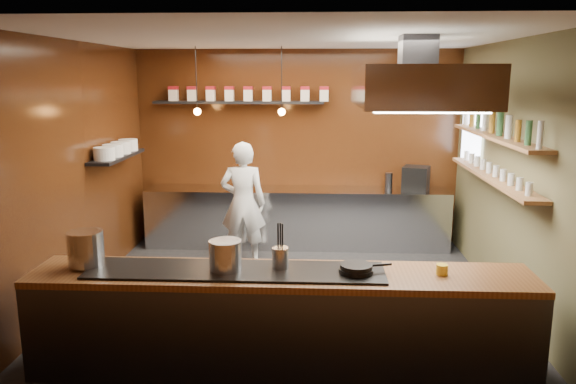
# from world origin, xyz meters

# --- Properties ---
(floor) EXTENTS (5.00, 5.00, 0.00)m
(floor) POSITION_xyz_m (0.00, 0.00, 0.00)
(floor) COLOR black
(floor) RESTS_ON ground
(back_wall) EXTENTS (5.00, 0.00, 5.00)m
(back_wall) POSITION_xyz_m (0.00, 2.50, 1.50)
(back_wall) COLOR #331409
(back_wall) RESTS_ON ground
(left_wall) EXTENTS (0.00, 5.00, 5.00)m
(left_wall) POSITION_xyz_m (-2.50, 0.00, 1.50)
(left_wall) COLOR #331409
(left_wall) RESTS_ON ground
(right_wall) EXTENTS (0.00, 5.00, 5.00)m
(right_wall) POSITION_xyz_m (2.50, 0.00, 1.50)
(right_wall) COLOR brown
(right_wall) RESTS_ON ground
(ceiling) EXTENTS (5.00, 5.00, 0.00)m
(ceiling) POSITION_xyz_m (0.00, 0.00, 3.00)
(ceiling) COLOR silver
(ceiling) RESTS_ON back_wall
(window_pane) EXTENTS (0.00, 1.00, 1.00)m
(window_pane) POSITION_xyz_m (2.45, 1.70, 1.90)
(window_pane) COLOR white
(window_pane) RESTS_ON right_wall
(prep_counter) EXTENTS (4.60, 0.65, 0.90)m
(prep_counter) POSITION_xyz_m (0.00, 2.17, 0.45)
(prep_counter) COLOR silver
(prep_counter) RESTS_ON floor
(pass_counter) EXTENTS (4.40, 0.72, 0.94)m
(pass_counter) POSITION_xyz_m (-0.00, -1.60, 0.47)
(pass_counter) COLOR #38383D
(pass_counter) RESTS_ON floor
(tin_shelf) EXTENTS (2.60, 0.26, 0.04)m
(tin_shelf) POSITION_xyz_m (-0.90, 2.36, 2.20)
(tin_shelf) COLOR black
(tin_shelf) RESTS_ON back_wall
(plate_shelf) EXTENTS (0.30, 1.40, 0.04)m
(plate_shelf) POSITION_xyz_m (-2.34, 1.00, 1.55)
(plate_shelf) COLOR black
(plate_shelf) RESTS_ON left_wall
(bottle_shelf_upper) EXTENTS (0.26, 2.80, 0.04)m
(bottle_shelf_upper) POSITION_xyz_m (2.34, 0.30, 1.92)
(bottle_shelf_upper) COLOR #915F3A
(bottle_shelf_upper) RESTS_ON right_wall
(bottle_shelf_lower) EXTENTS (0.26, 2.80, 0.04)m
(bottle_shelf_lower) POSITION_xyz_m (2.34, 0.30, 1.45)
(bottle_shelf_lower) COLOR #915F3A
(bottle_shelf_lower) RESTS_ON right_wall
(extractor_hood) EXTENTS (1.20, 2.00, 0.72)m
(extractor_hood) POSITION_xyz_m (1.30, -0.40, 2.51)
(extractor_hood) COLOR #38383D
(extractor_hood) RESTS_ON ceiling
(pendant_left) EXTENTS (0.10, 0.10, 0.95)m
(pendant_left) POSITION_xyz_m (-1.40, 1.70, 2.15)
(pendant_left) COLOR black
(pendant_left) RESTS_ON ceiling
(pendant_right) EXTENTS (0.10, 0.10, 0.95)m
(pendant_right) POSITION_xyz_m (-0.20, 1.70, 2.15)
(pendant_right) COLOR black
(pendant_right) RESTS_ON ceiling
(storage_tins) EXTENTS (2.43, 0.13, 0.22)m
(storage_tins) POSITION_xyz_m (-0.75, 2.36, 2.33)
(storage_tins) COLOR beige
(storage_tins) RESTS_ON tin_shelf
(plate_stacks) EXTENTS (0.26, 1.16, 0.16)m
(plate_stacks) POSITION_xyz_m (-2.34, 1.00, 1.65)
(plate_stacks) COLOR white
(plate_stacks) RESTS_ON plate_shelf
(bottles) EXTENTS (0.06, 2.66, 0.24)m
(bottles) POSITION_xyz_m (2.34, 0.30, 2.06)
(bottles) COLOR silver
(bottles) RESTS_ON bottle_shelf_upper
(wine_glasses) EXTENTS (0.07, 2.37, 0.13)m
(wine_glasses) POSITION_xyz_m (2.34, 0.30, 1.53)
(wine_glasses) COLOR silver
(wine_glasses) RESTS_ON bottle_shelf_lower
(stockpot_large) EXTENTS (0.40, 0.40, 0.31)m
(stockpot_large) POSITION_xyz_m (-1.75, -1.54, 1.09)
(stockpot_large) COLOR #B0B2B7
(stockpot_large) RESTS_ON pass_counter
(stockpot_small) EXTENTS (0.32, 0.32, 0.27)m
(stockpot_small) POSITION_xyz_m (-0.48, -1.62, 1.07)
(stockpot_small) COLOR silver
(stockpot_small) RESTS_ON pass_counter
(utensil_crock) EXTENTS (0.17, 0.17, 0.19)m
(utensil_crock) POSITION_xyz_m (-0.01, -1.54, 1.03)
(utensil_crock) COLOR silver
(utensil_crock) RESTS_ON pass_counter
(frying_pan) EXTENTS (0.46, 0.30, 0.07)m
(frying_pan) POSITION_xyz_m (0.65, -1.63, 0.98)
(frying_pan) COLOR black
(frying_pan) RESTS_ON pass_counter
(butter_jar) EXTENTS (0.11, 0.11, 0.09)m
(butter_jar) POSITION_xyz_m (1.39, -1.58, 0.96)
(butter_jar) COLOR gold
(butter_jar) RESTS_ON pass_counter
(espresso_machine) EXTENTS (0.46, 0.45, 0.37)m
(espresso_machine) POSITION_xyz_m (1.79, 2.15, 1.08)
(espresso_machine) COLOR black
(espresso_machine) RESTS_ON prep_counter
(chef) EXTENTS (0.63, 0.42, 1.72)m
(chef) POSITION_xyz_m (-0.72, 1.32, 0.86)
(chef) COLOR white
(chef) RESTS_ON floor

